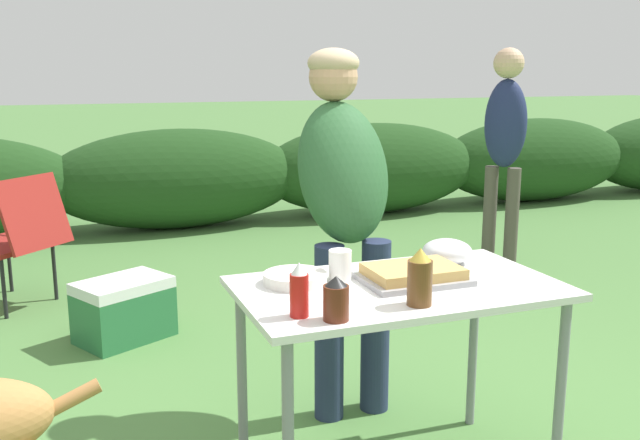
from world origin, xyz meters
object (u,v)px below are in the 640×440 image
Objects in this scene: mixing_bowl at (447,251)px; camp_chair_green_behind_table at (15,234)px; food_tray at (413,274)px; standing_person_in_gray_fleece at (344,192)px; plate_stack at (295,278)px; beer_bottle at (420,278)px; folding_table at (398,306)px; paper_cup_stack at (340,265)px; cooler_box at (124,310)px; bbq_sauce_bottle at (336,299)px; standing_person_in_navy_coat at (505,137)px; ketchup_bottle at (299,291)px.

mixing_bowl and camp_chair_green_behind_table have the same top height.
camp_chair_green_behind_table reaches higher than food_tray.
plate_stack is at bearing -127.79° from standing_person_in_gray_fleece.
food_tray is 0.65m from standing_person_in_gray_fleece.
beer_bottle reaches higher than food_tray.
paper_cup_stack is (-0.16, 0.13, 0.13)m from folding_table.
standing_person_in_gray_fleece is 2.42m from camp_chair_green_behind_table.
cooler_box is at bearing 110.38° from beer_bottle.
bbq_sauce_bottle is at bearing -145.43° from mixing_bowl.
bbq_sauce_bottle is (-0.63, -0.44, 0.02)m from mixing_bowl.
beer_bottle is at bearing -97.19° from cooler_box.
standing_person_in_navy_coat is at bearing 49.12° from food_tray.
standing_person_in_navy_coat reaches higher than plate_stack.
plate_stack is 2.64m from camp_chair_green_behind_table.
camp_chair_green_behind_table is 1.45× the size of cooler_box.
folding_table is 0.12m from food_tray.
camp_chair_green_behind_table is at bearing 117.33° from folding_table.
paper_cup_stack is at bearing -3.28° from plate_stack.
mixing_bowl is at bearing 31.91° from folding_table.
ketchup_bottle reaches higher than food_tray.
standing_person_in_navy_coat is 2.81× the size of cooler_box.
standing_person_in_navy_coat is at bearing 50.48° from beer_bottle.
beer_bottle reaches higher than bbq_sauce_bottle.
standing_person_in_gray_fleece is at bearing -85.13° from standing_person_in_navy_coat.
food_tray is 0.41m from plate_stack.
mixing_bowl is (0.30, 0.19, 0.12)m from folding_table.
standing_person_in_gray_fleece is at bearing 117.66° from mixing_bowl.
ketchup_bottle reaches higher than mixing_bowl.
plate_stack is at bearing 162.75° from food_tray.
beer_bottle is at bearing -113.59° from food_tray.
camp_chair_green_behind_table is at bearing 112.33° from plate_stack.
camp_chair_green_behind_table is (-0.90, 2.74, -0.35)m from ketchup_bottle.
paper_cup_stack is at bearing -113.91° from standing_person_in_gray_fleece.
standing_person_in_navy_coat reaches higher than paper_cup_stack.
folding_table is 10.31× the size of paper_cup_stack.
bbq_sauce_bottle reaches higher than cooler_box.
standing_person_in_navy_coat reaches higher than standing_person_in_gray_fleece.
mixing_bowl is at bearing 26.92° from ketchup_bottle.
camp_chair_green_behind_table reaches higher than folding_table.
standing_person_in_navy_coat reaches higher than bbq_sauce_bottle.
standing_person_in_gray_fleece is (0.06, 0.64, 0.29)m from folding_table.
paper_cup_stack is at bearing 66.05° from bbq_sauce_bottle.
ketchup_bottle is at bearing -107.37° from cooler_box.
food_tray reaches higher than folding_table.
plate_stack is at bearing 129.78° from beer_bottle.
bbq_sauce_bottle reaches higher than paper_cup_stack.
camp_chair_green_behind_table is (-1.00, 2.43, -0.29)m from plate_stack.
cooler_box is (0.55, -0.80, -0.30)m from camp_chair_green_behind_table.
food_tray is 1.62× the size of plate_stack.
folding_table is at bearing -106.97° from camp_chair_green_behind_table.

